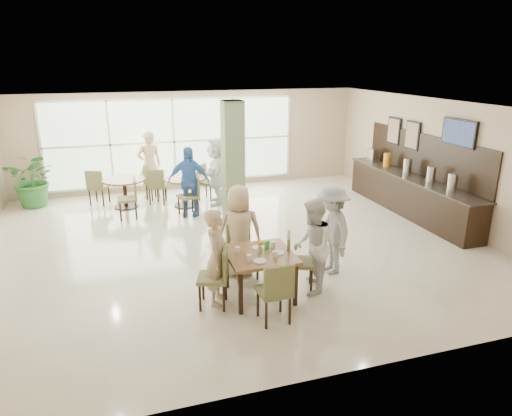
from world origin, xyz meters
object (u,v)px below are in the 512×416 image
object	(u,v)px
buffet_counter	(410,192)
adult_b	(217,171)
adult_a	(189,181)
potted_plant	(34,180)
teen_standing	(332,230)
round_table_left	(124,186)
round_table_right	(185,185)
main_table	(260,258)
teen_far	(239,231)
adult_standing	(150,165)
teen_left	(217,257)
teen_right	(312,246)

from	to	relation	value
buffet_counter	adult_b	distance (m)	4.91
adult_a	potted_plant	bearing A→B (deg)	169.13
buffet_counter	teen_standing	xyz separation A→B (m)	(-3.32, -2.40, 0.25)
round_table_left	round_table_right	bearing A→B (deg)	-12.47
main_table	potted_plant	bearing A→B (deg)	123.18
round_table_left	adult_a	distance (m)	1.87
main_table	teen_far	distance (m)	0.89
adult_a	buffet_counter	bearing A→B (deg)	0.56
buffet_counter	teen_far	world-z (taller)	buffet_counter
teen_far	teen_standing	xyz separation A→B (m)	(1.58, -0.39, -0.01)
teen_far	adult_a	bearing A→B (deg)	-77.49
round_table_left	adult_a	xyz separation A→B (m)	(1.48, -1.12, 0.28)
round_table_left	round_table_right	size ratio (longest dim) A/B	1.03
teen_standing	adult_b	size ratio (longest dim) A/B	0.92
main_table	buffet_counter	world-z (taller)	buffet_counter
adult_standing	teen_far	bearing A→B (deg)	90.09
round_table_right	potted_plant	distance (m)	3.86
teen_left	round_table_left	bearing A→B (deg)	36.90
teen_standing	adult_b	world-z (taller)	adult_b
teen_standing	adult_a	size ratio (longest dim) A/B	0.95
adult_b	teen_standing	bearing A→B (deg)	30.62
teen_standing	adult_standing	xyz separation A→B (m)	(-2.65, 5.69, 0.12)
round_table_left	potted_plant	bearing A→B (deg)	160.59
buffet_counter	teen_right	size ratio (longest dim) A/B	2.99
adult_a	adult_b	size ratio (longest dim) A/B	0.98
teen_right	adult_a	xyz separation A→B (m)	(-1.27, 4.43, 0.06)
teen_right	adult_a	world-z (taller)	adult_a
round_table_right	teen_standing	size ratio (longest dim) A/B	0.66
main_table	adult_b	xyz separation A→B (m)	(0.46, 5.14, 0.21)
main_table	teen_far	xyz separation A→B (m)	(-0.09, 0.88, 0.15)
round_table_right	teen_left	world-z (taller)	teen_left
main_table	teen_standing	bearing A→B (deg)	18.24
round_table_right	teen_left	size ratio (longest dim) A/B	0.69
teen_left	teen_right	world-z (taller)	teen_right
teen_left	adult_b	world-z (taller)	adult_b
round_table_left	buffet_counter	world-z (taller)	buffet_counter
round_table_left	buffet_counter	size ratio (longest dim) A/B	0.23
teen_right	adult_a	bearing A→B (deg)	-140.48
round_table_left	teen_left	size ratio (longest dim) A/B	0.71
teen_left	main_table	bearing A→B (deg)	-68.31
adult_a	adult_standing	size ratio (longest dim) A/B	0.92
buffet_counter	teen_left	distance (m)	6.18
teen_left	teen_standing	distance (m)	2.21
main_table	adult_b	world-z (taller)	adult_b
round_table_right	teen_left	distance (m)	5.12
teen_left	teen_right	distance (m)	1.54
buffet_counter	adult_standing	distance (m)	6.83
buffet_counter	teen_right	xyz separation A→B (m)	(-3.94, -2.96, 0.23)
teen_left	teen_right	size ratio (longest dim) A/B	0.97
teen_far	teen_right	size ratio (longest dim) A/B	1.04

